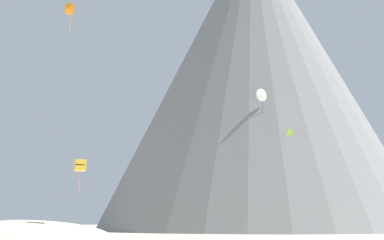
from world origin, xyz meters
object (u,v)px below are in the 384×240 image
kite_gold_low (80,166)px  kite_orange_high (68,9)px  kite_cyan_low (314,184)px  kite_white_mid (262,95)px  kite_lime_mid (290,133)px  rock_massif (250,89)px

kite_gold_low → kite_orange_high: (-5.39, 12.16, 21.47)m
kite_cyan_low → kite_orange_high: kite_orange_high is taller
kite_orange_high → kite_cyan_low: bearing=54.9°
kite_gold_low → kite_orange_high: size_ratio=0.87×
kite_white_mid → kite_gold_low: size_ratio=1.63×
kite_lime_mid → kite_cyan_low: size_ratio=0.28×
kite_lime_mid → kite_orange_high: 37.45m
kite_white_mid → kite_orange_high: size_ratio=1.42×
kite_gold_low → kite_orange_high: kite_orange_high is taller
kite_white_mid → rock_massif: bearing=56.0°
kite_lime_mid → kite_gold_low: size_ratio=0.31×
kite_lime_mid → kite_cyan_low: (4.91, 7.54, -7.45)m
rock_massif → kite_cyan_low: (8.26, -25.67, -22.86)m
kite_cyan_low → kite_orange_high: size_ratio=0.95×
kite_white_mid → kite_cyan_low: 17.57m
kite_gold_low → kite_cyan_low: size_ratio=0.91×
rock_massif → kite_gold_low: rock_massif is taller
kite_white_mid → kite_gold_low: (-21.82, -38.24, -16.10)m
kite_white_mid → kite_orange_high: kite_orange_high is taller
kite_cyan_low → kite_orange_high: (-35.33, -24.76, 20.90)m
kite_lime_mid → kite_gold_low: (-25.03, -29.38, -8.02)m
kite_gold_low → kite_cyan_low: bearing=27.4°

